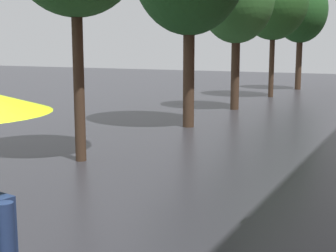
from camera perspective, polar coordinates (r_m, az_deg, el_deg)
street_tree_4 at (r=22.24m, az=12.24°, el=14.21°), size 2.97×2.97×5.97m
street_tree_5 at (r=26.42m, az=15.25°, el=12.84°), size 2.68×2.68×5.68m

